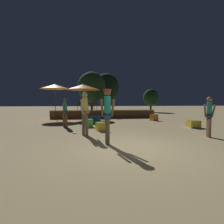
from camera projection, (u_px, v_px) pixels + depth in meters
ground_plane at (131, 148)px, 5.40m from camera, size 120.00×120.00×0.00m
wooden_deck at (103, 114)px, 16.61m from camera, size 9.30×2.36×0.74m
patio_umbrella_0 at (83, 87)px, 15.04m from camera, size 2.87×2.87×3.05m
patio_umbrella_1 at (55, 87)px, 14.25m from camera, size 2.37×2.37×2.98m
cube_seat_0 at (101, 126)px, 8.79m from camera, size 0.57×0.57×0.42m
cube_seat_1 at (88, 123)px, 10.17m from camera, size 0.56×0.56×0.44m
cube_seat_2 at (95, 118)px, 13.62m from camera, size 0.78×0.78×0.40m
cube_seat_3 at (154, 117)px, 13.62m from camera, size 0.59×0.59×0.49m
cube_seat_4 at (193, 124)px, 9.84m from camera, size 0.62×0.62×0.41m
person_0 at (107, 112)px, 5.85m from camera, size 0.50×0.31×1.87m
person_1 at (65, 112)px, 10.07m from camera, size 0.28×0.45×1.64m
person_2 at (209, 116)px, 7.10m from camera, size 0.48×0.28×1.65m
person_4 at (85, 111)px, 7.50m from camera, size 0.42×0.49×1.87m
bistro_chair_0 at (79, 104)px, 16.09m from camera, size 0.42×0.42×0.90m
bistro_chair_1 at (111, 104)px, 16.03m from camera, size 0.42×0.41×0.90m
bistro_chair_2 at (95, 104)px, 16.24m from camera, size 0.45×0.45×0.90m
frisbee_disc at (75, 133)px, 8.06m from camera, size 0.22×0.22×0.03m
background_tree_0 at (106, 88)px, 24.54m from camera, size 3.65×3.65×5.50m
background_tree_1 at (92, 87)px, 21.00m from camera, size 3.35×3.35×5.09m
background_tree_2 at (151, 97)px, 25.67m from camera, size 2.27×2.27×3.39m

